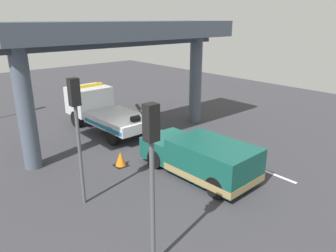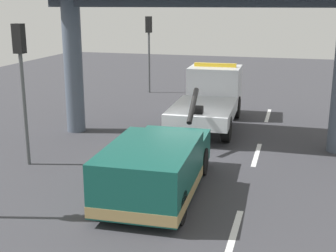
{
  "view_description": "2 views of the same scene",
  "coord_description": "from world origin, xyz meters",
  "px_view_note": "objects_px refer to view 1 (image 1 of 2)",
  "views": [
    {
      "loc": [
        -12.55,
        9.05,
        6.32
      ],
      "look_at": [
        -1.19,
        -0.8,
        1.23
      ],
      "focal_mm": 34.18,
      "sensor_mm": 36.0,
      "label": 1
    },
    {
      "loc": [
        -15.65,
        -3.49,
        5.14
      ],
      "look_at": [
        -0.09,
        0.82,
        0.83
      ],
      "focal_mm": 49.59,
      "sensor_mm": 36.0,
      "label": 2
    }
  ],
  "objects_px": {
    "traffic_light_near": "(151,153)",
    "traffic_light_far": "(76,115)",
    "traffic_cone_orange": "(121,159)",
    "towed_van_green": "(202,158)",
    "tow_truck_white": "(102,109)"
  },
  "relations": [
    {
      "from": "traffic_light_near",
      "to": "traffic_light_far",
      "type": "relative_size",
      "value": 0.99
    },
    {
      "from": "traffic_light_near",
      "to": "traffic_cone_orange",
      "type": "distance_m",
      "value": 6.95
    },
    {
      "from": "towed_van_green",
      "to": "traffic_light_far",
      "type": "xyz_separation_m",
      "value": [
        1.3,
        4.76,
        2.51
      ]
    },
    {
      "from": "towed_van_green",
      "to": "traffic_light_near",
      "type": "distance_m",
      "value": 6.01
    },
    {
      "from": "traffic_light_near",
      "to": "traffic_light_far",
      "type": "height_order",
      "value": "traffic_light_far"
    },
    {
      "from": "towed_van_green",
      "to": "traffic_light_far",
      "type": "relative_size",
      "value": 1.16
    },
    {
      "from": "tow_truck_white",
      "to": "traffic_light_near",
      "type": "bearing_deg",
      "value": 156.51
    },
    {
      "from": "traffic_light_far",
      "to": "traffic_light_near",
      "type": "bearing_deg",
      "value": -180.0
    },
    {
      "from": "towed_van_green",
      "to": "traffic_light_far",
      "type": "distance_m",
      "value": 5.53
    },
    {
      "from": "traffic_light_near",
      "to": "traffic_cone_orange",
      "type": "relative_size",
      "value": 6.75
    },
    {
      "from": "tow_truck_white",
      "to": "towed_van_green",
      "type": "distance_m",
      "value": 8.19
    },
    {
      "from": "traffic_light_far",
      "to": "traffic_cone_orange",
      "type": "distance_m",
      "value": 4.34
    },
    {
      "from": "traffic_cone_orange",
      "to": "traffic_light_near",
      "type": "bearing_deg",
      "value": 154.94
    },
    {
      "from": "towed_van_green",
      "to": "traffic_cone_orange",
      "type": "distance_m",
      "value": 3.69
    },
    {
      "from": "traffic_light_near",
      "to": "traffic_light_far",
      "type": "xyz_separation_m",
      "value": [
        4.0,
        0.0,
        0.03
      ]
    }
  ]
}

